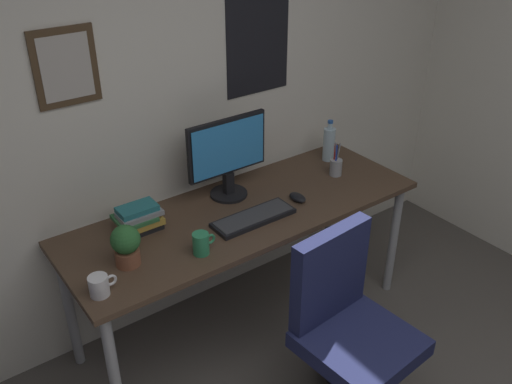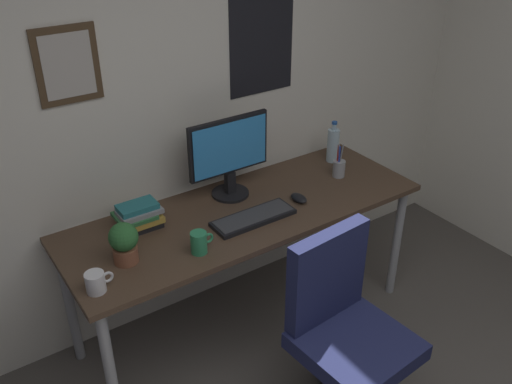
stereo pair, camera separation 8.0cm
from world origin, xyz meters
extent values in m
cube|color=silver|center=(0.00, 2.15, 1.30)|extent=(4.40, 0.08, 2.60)
cube|color=#4C3823|center=(-0.40, 2.11, 1.54)|extent=(0.28, 0.02, 0.34)
cube|color=beige|center=(-0.40, 2.09, 1.54)|extent=(0.22, 0.00, 0.28)
cube|color=black|center=(0.63, 2.11, 1.49)|extent=(0.40, 0.01, 0.56)
cube|color=#4C3828|center=(0.27, 1.74, 0.74)|extent=(1.89, 0.67, 0.03)
cylinder|color=#9EA0A5|center=(-0.61, 1.46, 0.36)|extent=(0.05, 0.05, 0.73)
cylinder|color=#9EA0A5|center=(1.16, 1.46, 0.36)|extent=(0.05, 0.05, 0.73)
cylinder|color=#9EA0A5|center=(-0.61, 2.01, 0.36)|extent=(0.05, 0.05, 0.73)
cylinder|color=#9EA0A5|center=(1.16, 2.01, 0.36)|extent=(0.05, 0.05, 0.73)
cube|color=#1E234C|center=(0.31, 0.91, 0.46)|extent=(0.49, 0.49, 0.08)
cube|color=#1E234C|center=(0.29, 1.11, 0.72)|extent=(0.42, 0.10, 0.45)
cylinder|color=#9EA0A5|center=(0.31, 0.91, 0.21)|extent=(0.06, 0.06, 0.42)
cylinder|color=black|center=(0.59, 0.94, 0.02)|extent=(0.04, 0.04, 0.04)
cylinder|color=black|center=(0.37, 1.19, 0.02)|extent=(0.04, 0.04, 0.04)
cylinder|color=black|center=(0.29, 1.91, 0.77)|extent=(0.20, 0.20, 0.01)
cube|color=black|center=(0.29, 1.91, 0.83)|extent=(0.05, 0.04, 0.12)
cube|color=black|center=(0.29, 1.92, 1.04)|extent=(0.46, 0.02, 0.30)
cube|color=#338CD8|center=(0.29, 1.90, 1.04)|extent=(0.43, 0.00, 0.27)
cube|color=black|center=(0.25, 1.63, 0.77)|extent=(0.43, 0.15, 0.02)
cube|color=#38383A|center=(0.25, 1.63, 0.78)|extent=(0.41, 0.13, 0.00)
ellipsoid|color=black|center=(0.55, 1.65, 0.78)|extent=(0.06, 0.11, 0.04)
cylinder|color=silver|center=(1.01, 1.91, 0.86)|extent=(0.07, 0.07, 0.20)
cylinder|color=silver|center=(1.01, 1.91, 0.98)|extent=(0.03, 0.03, 0.04)
cylinder|color=#2659B2|center=(1.01, 1.91, 1.00)|extent=(0.03, 0.03, 0.02)
cylinder|color=#2D8C59|center=(-0.10, 1.54, 0.81)|extent=(0.08, 0.08, 0.10)
torus|color=#2D8C59|center=(-0.05, 1.54, 0.82)|extent=(0.05, 0.01, 0.05)
cylinder|color=white|center=(-0.59, 1.54, 0.80)|extent=(0.08, 0.08, 0.09)
torus|color=white|center=(-0.54, 1.54, 0.81)|extent=(0.05, 0.01, 0.05)
cylinder|color=brown|center=(-0.41, 1.66, 0.80)|extent=(0.11, 0.11, 0.07)
sphere|color=#2D6B33|center=(-0.41, 1.66, 0.89)|extent=(0.13, 0.13, 0.13)
ellipsoid|color=#287A38|center=(-0.43, 1.69, 0.89)|extent=(0.07, 0.08, 0.02)
ellipsoid|color=#287A38|center=(-0.37, 1.69, 0.88)|extent=(0.07, 0.08, 0.02)
ellipsoid|color=#287A38|center=(-0.43, 1.63, 0.88)|extent=(0.08, 0.07, 0.02)
cylinder|color=#9EA0A5|center=(0.91, 1.74, 0.81)|extent=(0.07, 0.07, 0.09)
cylinder|color=#263FBF|center=(0.90, 1.74, 0.88)|extent=(0.01, 0.01, 0.13)
cylinder|color=red|center=(0.91, 1.75, 0.88)|extent=(0.01, 0.01, 0.13)
cylinder|color=black|center=(0.91, 1.74, 0.88)|extent=(0.01, 0.01, 0.13)
cylinder|color=#9EA0A5|center=(0.92, 1.74, 0.89)|extent=(0.01, 0.03, 0.14)
cylinder|color=#9EA0A5|center=(0.91, 1.74, 0.89)|extent=(0.01, 0.02, 0.14)
cube|color=black|center=(-0.23, 1.89, 0.77)|extent=(0.18, 0.15, 0.03)
cube|color=gold|center=(-0.24, 1.89, 0.80)|extent=(0.20, 0.16, 0.03)
cube|color=#33723F|center=(-0.26, 1.89, 0.83)|extent=(0.18, 0.17, 0.02)
cube|color=gray|center=(-0.24, 1.88, 0.85)|extent=(0.20, 0.12, 0.02)
cube|color=#26727A|center=(-0.24, 1.89, 0.87)|extent=(0.19, 0.11, 0.03)
camera|label=1|loc=(-1.13, -0.27, 2.25)|focal=39.26mm
camera|label=2|loc=(-1.06, -0.32, 2.25)|focal=39.26mm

